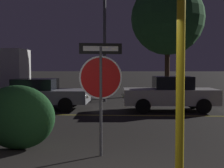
# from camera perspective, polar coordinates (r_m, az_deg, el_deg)

# --- Properties ---
(road_center_stripe) EXTENTS (40.30, 0.12, 0.01)m
(road_center_stripe) POSITION_cam_1_polar(r_m,az_deg,el_deg) (11.92, 0.35, -5.74)
(road_center_stripe) COLOR gold
(road_center_stripe) RESTS_ON ground_plane
(stop_sign) EXTENTS (0.86, 0.22, 2.33)m
(stop_sign) POSITION_cam_1_polar(r_m,az_deg,el_deg) (6.38, -2.07, 1.20)
(stop_sign) COLOR #4C4C51
(stop_sign) RESTS_ON ground_plane
(yellow_pole_right) EXTENTS (0.12, 0.12, 3.59)m
(yellow_pole_right) POSITION_cam_1_polar(r_m,az_deg,el_deg) (4.50, 12.40, 2.47)
(yellow_pole_right) COLOR yellow
(yellow_pole_right) RESTS_ON ground_plane
(hedge_bush_2) EXTENTS (1.69, 0.79, 1.44)m
(hedge_bush_2) POSITION_cam_1_polar(r_m,az_deg,el_deg) (7.30, -16.89, -5.85)
(hedge_bush_2) COLOR #1E4C23
(hedge_bush_2) RESTS_ON ground_plane
(passing_car_2) EXTENTS (4.45, 1.95, 1.33)m
(passing_car_2) POSITION_cam_1_polar(r_m,az_deg,el_deg) (13.98, -13.36, -1.74)
(passing_car_2) COLOR #9E9EA3
(passing_car_2) RESTS_ON ground_plane
(passing_car_3) EXTENTS (4.00, 1.97, 1.45)m
(passing_car_3) POSITION_cam_1_polar(r_m,az_deg,el_deg) (13.28, 10.59, -1.77)
(passing_car_3) COLOR silver
(passing_car_3) RESTS_ON ground_plane
(street_lamp) EXTENTS (0.51, 0.51, 7.97)m
(street_lamp) POSITION_cam_1_polar(r_m,az_deg,el_deg) (16.99, -1.37, 15.16)
(street_lamp) COLOR #4C4C51
(street_lamp) RESTS_ON ground_plane
(tree_0) EXTENTS (4.82, 4.82, 7.46)m
(tree_0) POSITION_cam_1_polar(r_m,az_deg,el_deg) (21.32, 10.14, 11.70)
(tree_0) COLOR #422D1E
(tree_0) RESTS_ON ground_plane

